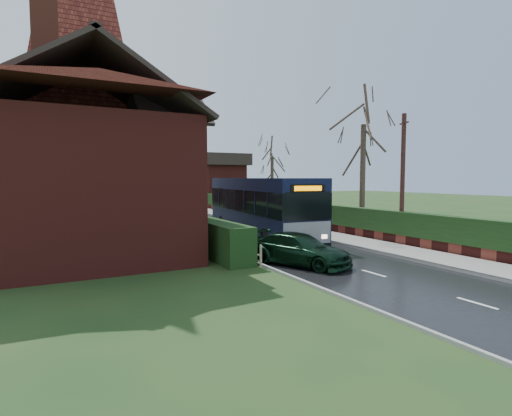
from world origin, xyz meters
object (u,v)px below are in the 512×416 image
bus (260,208)px  car_green (299,249)px  car_silver (220,235)px  telegraph_pole (402,180)px  brick_house (88,162)px  bus_stop_sign (294,202)px

bus → car_green: size_ratio=2.66×
bus → car_green: (-2.40, -7.71, -1.11)m
bus → car_silver: bearing=-141.5°
car_green → telegraph_pole: 8.04m
car_green → bus: bearing=47.9°
brick_house → car_green: size_ratio=3.28×
car_silver → car_green: 5.53m
bus → car_silver: bus is taller
bus → car_green: 8.15m
telegraph_pole → car_silver: bearing=177.4°
car_green → bus_stop_sign: size_ratio=1.44×
car_silver → brick_house: bearing=151.3°
brick_house → telegraph_pole: brick_house is taller
brick_house → bus_stop_sign: bearing=-2.6°
car_silver → bus_stop_sign: bus_stop_sign is taller
car_silver → bus_stop_sign: bearing=16.6°
bus → car_green: bearing=-101.5°
bus_stop_sign → telegraph_pole: bearing=-85.6°
bus → car_silver: size_ratio=3.31×
brick_house → telegraph_pole: bearing=-25.0°
bus → car_silver: 4.43m
car_silver → telegraph_pole: 9.91m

